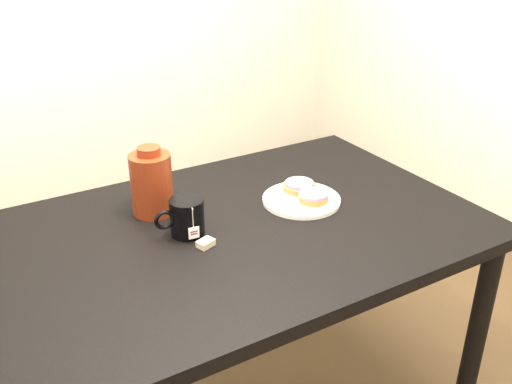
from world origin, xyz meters
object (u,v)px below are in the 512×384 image
(plate, at_px, (301,199))
(bagel_front, at_px, (313,197))
(table, at_px, (236,251))
(teabag_pouch, at_px, (206,243))
(mug, at_px, (186,217))
(bagel_back, at_px, (299,186))
(bagel_package, at_px, (152,183))

(plate, relative_size, bagel_front, 1.87)
(table, distance_m, teabag_pouch, 0.16)
(mug, relative_size, teabag_pouch, 3.21)
(table, distance_m, plate, 0.27)
(table, distance_m, mug, 0.19)
(table, height_order, plate, plate)
(mug, bearing_deg, bagel_front, 0.91)
(bagel_back, relative_size, bagel_front, 0.85)
(bagel_front, distance_m, bagel_package, 0.49)
(bagel_front, distance_m, mug, 0.41)
(bagel_back, height_order, bagel_front, same)
(teabag_pouch, bearing_deg, table, 24.56)
(bagel_front, bearing_deg, bagel_back, 84.88)
(mug, bearing_deg, bagel_package, 106.05)
(table, bearing_deg, teabag_pouch, -155.44)
(table, height_order, mug, mug)
(plate, xyz_separation_m, bagel_front, (0.02, -0.03, 0.02))
(bagel_front, xyz_separation_m, teabag_pouch, (-0.39, -0.05, -0.02))
(bagel_back, distance_m, bagel_package, 0.46)
(bagel_back, bearing_deg, teabag_pouch, -160.88)
(bagel_back, bearing_deg, mug, -172.82)
(table, bearing_deg, bagel_front, -0.48)
(mug, bearing_deg, bagel_back, 12.77)
(bagel_front, bearing_deg, teabag_pouch, -172.32)
(bagel_front, height_order, mug, mug)
(mug, bearing_deg, teabag_pouch, -73.99)
(table, bearing_deg, bagel_back, 16.65)
(table, height_order, bagel_package, bagel_package)
(bagel_back, height_order, bagel_package, bagel_package)
(bagel_back, relative_size, mug, 0.76)
(bagel_back, distance_m, teabag_pouch, 0.42)
(plate, height_order, teabag_pouch, same)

